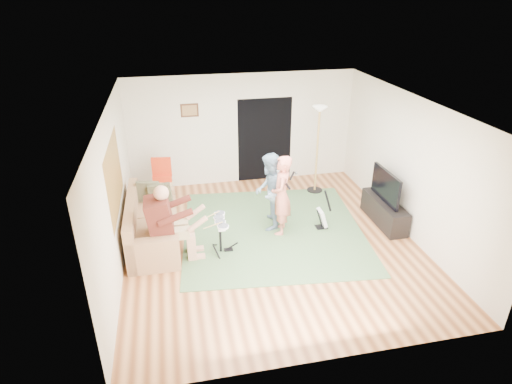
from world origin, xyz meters
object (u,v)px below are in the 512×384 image
(dining_chair, at_px, (162,189))
(television, at_px, (386,186))
(drum_kit, at_px, (220,237))
(guitarist, at_px, (270,192))
(guitar_spare, at_px, (322,218))
(singer, at_px, (281,196))
(tv_cabinet, at_px, (384,212))
(sofa, at_px, (149,228))
(torchiere_lamp, at_px, (318,135))

(dining_chair, distance_m, television, 4.85)
(drum_kit, height_order, dining_chair, dining_chair)
(guitarist, relative_size, television, 1.48)
(guitar_spare, bearing_deg, singer, 178.12)
(drum_kit, relative_size, singer, 0.44)
(drum_kit, bearing_deg, tv_cabinet, 6.67)
(tv_cabinet, bearing_deg, dining_chair, 158.11)
(guitar_spare, xyz_separation_m, television, (1.30, -0.04, 0.61))
(singer, distance_m, guitarist, 0.31)
(sofa, bearing_deg, drum_kit, -26.58)
(guitar_spare, bearing_deg, drum_kit, -168.25)
(sofa, bearing_deg, singer, -3.85)
(singer, bearing_deg, guitar_spare, 105.34)
(tv_cabinet, bearing_deg, guitarist, 172.45)
(dining_chair, relative_size, tv_cabinet, 0.76)
(guitarist, relative_size, dining_chair, 1.50)
(sofa, relative_size, torchiere_lamp, 1.06)
(sofa, bearing_deg, guitarist, 1.83)
(guitarist, distance_m, dining_chair, 2.64)
(singer, relative_size, dining_chair, 1.54)
(drum_kit, distance_m, guitarist, 1.41)
(sofa, bearing_deg, dining_chair, 80.14)
(dining_chair, relative_size, television, 0.99)
(drum_kit, relative_size, tv_cabinet, 0.51)
(torchiere_lamp, bearing_deg, dining_chair, 179.06)
(singer, bearing_deg, drum_kit, -52.36)
(drum_kit, relative_size, guitarist, 0.45)
(drum_kit, height_order, guitar_spare, guitar_spare)
(drum_kit, distance_m, torchiere_lamp, 3.56)
(guitarist, bearing_deg, tv_cabinet, 101.65)
(drum_kit, relative_size, television, 0.66)
(sofa, xyz_separation_m, torchiere_lamp, (3.89, 1.52, 1.13))
(torchiere_lamp, distance_m, dining_chair, 3.76)
(sofa, relative_size, singer, 1.36)
(drum_kit, distance_m, television, 3.52)
(torchiere_lamp, bearing_deg, guitar_spare, -104.10)
(drum_kit, distance_m, tv_cabinet, 3.52)
(guitar_spare, bearing_deg, tv_cabinet, -1.65)
(singer, relative_size, guitar_spare, 1.92)
(torchiere_lamp, distance_m, television, 2.04)
(television, bearing_deg, guitar_spare, 178.28)
(dining_chair, distance_m, tv_cabinet, 4.88)
(sofa, relative_size, tv_cabinet, 1.59)
(sofa, distance_m, tv_cabinet, 4.81)
(dining_chair, bearing_deg, guitarist, -27.14)
(sofa, xyz_separation_m, guitar_spare, (3.45, -0.20, -0.06))
(sofa, xyz_separation_m, guitarist, (2.40, 0.08, 0.50))
(guitarist, bearing_deg, singer, 54.38)
(singer, bearing_deg, sofa, -76.63)
(guitar_spare, height_order, dining_chair, dining_chair)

